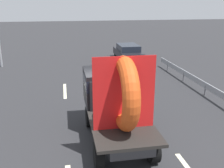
% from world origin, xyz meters
% --- Properties ---
extents(ground_plane, '(120.00, 120.00, 0.00)m').
position_xyz_m(ground_plane, '(0.00, 0.00, 0.00)').
color(ground_plane, '#28282B').
extents(flatbed_truck, '(2.02, 4.52, 3.32)m').
position_xyz_m(flatbed_truck, '(0.01, -0.08, 1.58)').
color(flatbed_truck, black).
rests_on(flatbed_truck, ground_plane).
extents(distant_sedan, '(1.77, 4.13, 1.35)m').
position_xyz_m(distant_sedan, '(3.58, 12.59, 0.72)').
color(distant_sedan, black).
rests_on(distant_sedan, ground_plane).
extents(guardrail, '(0.10, 10.57, 0.71)m').
position_xyz_m(guardrail, '(5.58, 4.67, 0.52)').
color(guardrail, gray).
rests_on(guardrail, ground_plane).
extents(lane_dash_left_far, '(0.16, 2.60, 0.01)m').
position_xyz_m(lane_dash_left_far, '(-1.78, 5.44, 0.00)').
color(lane_dash_left_far, beige).
rests_on(lane_dash_left_far, ground_plane).
extents(lane_dash_right_far, '(0.16, 2.22, 0.01)m').
position_xyz_m(lane_dash_right_far, '(1.79, 5.46, 0.00)').
color(lane_dash_right_far, beige).
rests_on(lane_dash_right_far, ground_plane).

